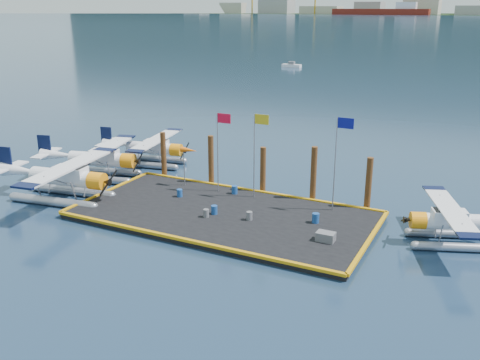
# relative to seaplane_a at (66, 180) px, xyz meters

# --- Properties ---
(ground) EXTENTS (4000.00, 4000.00, 0.00)m
(ground) POSITION_rel_seaplane_a_xyz_m (11.96, 2.20, -1.63)
(ground) COLOR #172B47
(ground) RESTS_ON ground
(dock) EXTENTS (20.00, 10.00, 0.40)m
(dock) POSITION_rel_seaplane_a_xyz_m (11.96, 2.20, -1.43)
(dock) COLOR black
(dock) RESTS_ON ground
(dock_bumpers) EXTENTS (20.25, 10.25, 0.18)m
(dock_bumpers) POSITION_rel_seaplane_a_xyz_m (11.96, 2.20, -1.14)
(dock_bumpers) COLOR #C6890B
(dock_bumpers) RESTS_ON dock
(seaplane_a) EXTENTS (9.64, 10.59, 3.74)m
(seaplane_a) POSITION_rel_seaplane_a_xyz_m (0.00, 0.00, 0.00)
(seaplane_a) COLOR #92959F
(seaplane_a) RESTS_ON ground
(seaplane_b) EXTENTS (9.19, 9.91, 3.52)m
(seaplane_b) POSITION_rel_seaplane_a_xyz_m (-1.32, 5.32, -0.10)
(seaplane_b) COLOR #92959F
(seaplane_b) RESTS_ON ground
(seaplane_c) EXTENTS (8.44, 9.22, 3.26)m
(seaplane_c) POSITION_rel_seaplane_a_xyz_m (0.20, 10.62, -0.21)
(seaplane_c) COLOR #92959F
(seaplane_c) RESTS_ON ground
(seaplane_d) EXTENTS (7.99, 8.46, 3.06)m
(seaplane_d) POSITION_rel_seaplane_a_xyz_m (26.42, 4.67, -0.30)
(seaplane_d) COLOR #92959F
(seaplane_d) RESTS_ON ground
(drum_0) EXTENTS (0.40, 0.40, 0.57)m
(drum_0) POSITION_rel_seaplane_a_xyz_m (7.56, 3.57, -0.95)
(drum_0) COLOR navy
(drum_0) RESTS_ON dock
(drum_1) EXTENTS (0.43, 0.43, 0.61)m
(drum_1) POSITION_rel_seaplane_a_xyz_m (11.53, 1.68, -0.93)
(drum_1) COLOR navy
(drum_1) RESTS_ON dock
(drum_2) EXTENTS (0.41, 0.41, 0.57)m
(drum_2) POSITION_rel_seaplane_a_xyz_m (14.11, 1.79, -0.95)
(drum_2) COLOR #57585C
(drum_2) RESTS_ON dock
(drum_3) EXTENTS (0.39, 0.39, 0.55)m
(drum_3) POSITION_rel_seaplane_a_xyz_m (11.30, 0.97, -0.96)
(drum_3) COLOR #57585C
(drum_3) RESTS_ON dock
(drum_4) EXTENTS (0.46, 0.46, 0.65)m
(drum_4) POSITION_rel_seaplane_a_xyz_m (18.17, 3.28, -0.91)
(drum_4) COLOR navy
(drum_4) RESTS_ON dock
(drum_5) EXTENTS (0.44, 0.44, 0.62)m
(drum_5) POSITION_rel_seaplane_a_xyz_m (10.89, 5.96, -0.92)
(drum_5) COLOR navy
(drum_5) RESTS_ON dock
(crate) EXTENTS (1.10, 0.73, 0.55)m
(crate) POSITION_rel_seaplane_a_xyz_m (19.62, 0.86, -0.96)
(crate) COLOR #57585C
(crate) RESTS_ON dock
(flagpole_red) EXTENTS (1.14, 0.08, 6.00)m
(flagpole_red) POSITION_rel_seaplane_a_xyz_m (9.67, 6.00, 2.76)
(flagpole_red) COLOR gray
(flagpole_red) RESTS_ON dock
(flagpole_yellow) EXTENTS (1.14, 0.08, 6.20)m
(flagpole_yellow) POSITION_rel_seaplane_a_xyz_m (12.67, 6.00, 2.88)
(flagpole_yellow) COLOR gray
(flagpole_yellow) RESTS_ON dock
(flagpole_blue) EXTENTS (1.14, 0.08, 6.50)m
(flagpole_blue) POSITION_rel_seaplane_a_xyz_m (18.66, 6.00, 3.05)
(flagpole_blue) COLOR gray
(flagpole_blue) RESTS_ON dock
(windsock) EXTENTS (1.40, 0.44, 3.12)m
(windsock) POSITION_rel_seaplane_a_xyz_m (6.94, 6.00, 1.60)
(windsock) COLOR gray
(windsock) RESTS_ON dock
(piling_0) EXTENTS (0.44, 0.44, 4.00)m
(piling_0) POSITION_rel_seaplane_a_xyz_m (3.46, 7.60, 0.37)
(piling_0) COLOR #402412
(piling_0) RESTS_ON ground
(piling_1) EXTENTS (0.44, 0.44, 4.20)m
(piling_1) POSITION_rel_seaplane_a_xyz_m (7.96, 7.60, 0.47)
(piling_1) COLOR #402412
(piling_1) RESTS_ON ground
(piling_2) EXTENTS (0.44, 0.44, 3.80)m
(piling_2) POSITION_rel_seaplane_a_xyz_m (12.46, 7.60, 0.27)
(piling_2) COLOR #402412
(piling_2) RESTS_ON ground
(piling_3) EXTENTS (0.44, 0.44, 4.30)m
(piling_3) POSITION_rel_seaplane_a_xyz_m (16.46, 7.60, 0.52)
(piling_3) COLOR #402412
(piling_3) RESTS_ON ground
(piling_4) EXTENTS (0.44, 0.44, 4.00)m
(piling_4) POSITION_rel_seaplane_a_xyz_m (20.46, 7.60, 0.37)
(piling_4) COLOR #402412
(piling_4) RESTS_ON ground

